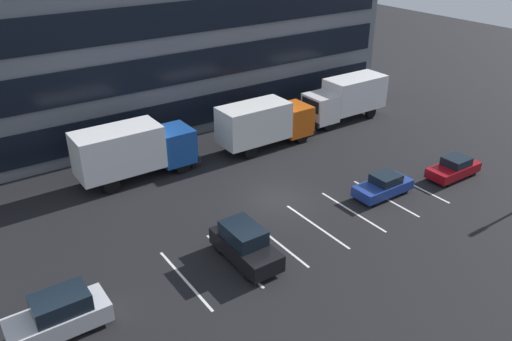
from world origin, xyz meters
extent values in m
plane|color=black|center=(0.00, 0.00, 0.00)|extent=(120.00, 120.00, 0.00)
cube|color=slate|center=(0.00, 18.00, 7.20)|extent=(40.27, 12.22, 14.40)
cube|color=black|center=(0.00, 11.83, 1.98)|extent=(38.66, 0.16, 2.30)
cube|color=black|center=(0.00, 11.83, 5.58)|extent=(38.66, 0.16, 2.30)
cube|color=black|center=(0.00, 11.83, 9.18)|extent=(38.66, 0.16, 2.30)
cube|color=silver|center=(-8.40, -3.76, 0.00)|extent=(0.14, 5.40, 0.01)
cube|color=silver|center=(-5.60, -3.76, 0.00)|extent=(0.14, 5.40, 0.01)
cube|color=silver|center=(-2.80, -3.76, 0.00)|extent=(0.14, 5.40, 0.01)
cube|color=silver|center=(0.00, -3.76, 0.00)|extent=(0.14, 5.40, 0.01)
cube|color=silver|center=(2.80, -3.76, 0.00)|extent=(0.14, 5.40, 0.01)
cube|color=silver|center=(5.60, -3.76, 0.00)|extent=(0.14, 5.40, 0.01)
cube|color=silver|center=(8.40, -3.76, 0.00)|extent=(0.14, 5.40, 0.01)
cube|color=#194799|center=(-3.15, 7.64, 1.70)|extent=(2.33, 2.54, 2.33)
cube|color=black|center=(-2.01, 7.64, 2.16)|extent=(0.06, 2.14, 1.03)
cube|color=white|center=(-7.07, 7.64, 2.28)|extent=(5.51, 2.65, 2.86)
cube|color=black|center=(-1.93, 7.64, 0.69)|extent=(0.21, 2.54, 0.42)
cylinder|color=black|center=(-3.15, 8.74, 0.53)|extent=(1.06, 0.32, 1.06)
cylinder|color=black|center=(-3.15, 6.55, 0.53)|extent=(1.06, 0.32, 1.06)
cylinder|color=black|center=(-8.17, 8.74, 0.53)|extent=(1.06, 0.32, 1.06)
cylinder|color=black|center=(-8.17, 6.55, 0.53)|extent=(1.06, 0.32, 1.06)
cube|color=white|center=(10.09, 7.63, 1.63)|extent=(2.24, 2.44, 2.24)
cube|color=black|center=(8.99, 7.63, 2.07)|extent=(0.06, 2.05, 0.98)
cube|color=white|center=(13.85, 7.63, 2.19)|extent=(5.28, 2.54, 2.74)
cube|color=black|center=(8.92, 7.63, 0.66)|extent=(0.20, 2.44, 0.41)
cylinder|color=black|center=(10.09, 6.58, 0.51)|extent=(1.02, 0.30, 1.02)
cylinder|color=black|center=(10.09, 8.68, 0.51)|extent=(1.02, 0.30, 1.02)
cylinder|color=black|center=(14.90, 6.58, 0.51)|extent=(1.02, 0.30, 1.02)
cylinder|color=black|center=(14.90, 8.68, 0.51)|extent=(1.02, 0.30, 1.02)
cube|color=#D85914|center=(6.70, 6.88, 1.62)|extent=(2.22, 2.42, 2.22)
cube|color=black|center=(7.79, 6.88, 2.06)|extent=(0.06, 2.04, 0.98)
cube|color=white|center=(2.97, 6.88, 2.17)|extent=(5.25, 2.52, 2.73)
cube|color=black|center=(7.86, 6.88, 0.66)|extent=(0.20, 2.42, 0.40)
cylinder|color=black|center=(6.70, 7.92, 0.50)|extent=(1.01, 0.30, 1.01)
cylinder|color=black|center=(6.70, 5.84, 0.50)|extent=(1.01, 0.30, 1.01)
cylinder|color=black|center=(1.92, 7.92, 0.50)|extent=(1.01, 0.30, 1.01)
cylinder|color=black|center=(1.92, 5.84, 0.50)|extent=(1.01, 0.30, 1.01)
cube|color=silver|center=(-14.36, -3.87, 0.68)|extent=(4.17, 1.77, 0.86)
cube|color=black|center=(-14.15, -3.87, 1.50)|extent=(2.29, 1.56, 0.77)
cylinder|color=black|center=(-15.70, -3.09, 0.31)|extent=(0.62, 0.20, 0.62)
cylinder|color=black|center=(-13.03, -4.64, 0.31)|extent=(0.62, 0.20, 0.62)
cylinder|color=black|center=(-13.03, -3.09, 0.31)|extent=(0.62, 0.20, 0.62)
cube|color=black|center=(-5.08, -4.13, 0.70)|extent=(1.82, 4.28, 0.88)
cube|color=black|center=(-5.08, -3.92, 1.54)|extent=(1.60, 2.36, 0.79)
cylinder|color=black|center=(-4.29, -5.50, 0.32)|extent=(0.20, 0.63, 0.63)
cylinder|color=black|center=(-5.88, -5.50, 0.32)|extent=(0.20, 0.63, 0.63)
cylinder|color=black|center=(-4.29, -2.76, 0.32)|extent=(0.20, 0.63, 0.63)
cylinder|color=black|center=(-5.88, -2.76, 0.32)|extent=(0.20, 0.63, 0.63)
cube|color=navy|center=(5.72, -3.38, 0.53)|extent=(3.90, 1.63, 0.63)
cube|color=black|center=(5.91, -3.38, 1.12)|extent=(1.64, 1.44, 0.54)
cylinder|color=black|center=(4.47, -4.09, 0.27)|extent=(0.54, 0.20, 0.54)
cylinder|color=black|center=(4.47, -2.68, 0.27)|extent=(0.54, 0.20, 0.54)
cylinder|color=black|center=(6.97, -4.09, 0.27)|extent=(0.54, 0.20, 0.54)
cylinder|color=black|center=(6.97, -2.68, 0.27)|extent=(0.54, 0.20, 0.54)
cube|color=maroon|center=(11.47, -4.32, 0.53)|extent=(3.88, 1.62, 0.63)
cube|color=black|center=(11.67, -4.32, 1.12)|extent=(1.63, 1.43, 0.54)
cylinder|color=black|center=(10.23, -5.03, 0.27)|extent=(0.54, 0.20, 0.54)
cylinder|color=black|center=(10.23, -3.62, 0.27)|extent=(0.54, 0.20, 0.54)
cylinder|color=black|center=(12.71, -5.03, 0.27)|extent=(0.54, 0.20, 0.54)
cylinder|color=black|center=(12.71, -3.62, 0.27)|extent=(0.54, 0.20, 0.54)
camera|label=1|loc=(-16.90, -22.17, 16.11)|focal=36.22mm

